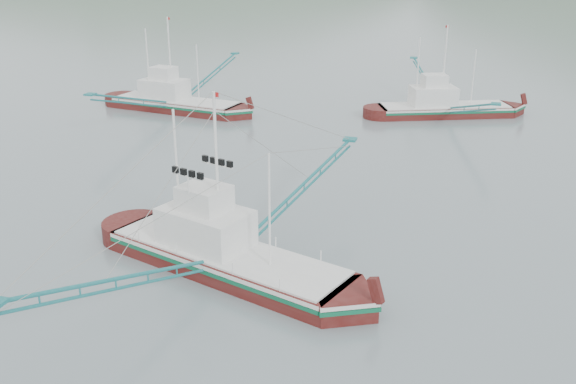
# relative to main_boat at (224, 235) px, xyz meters

# --- Properties ---
(ground) EXTENTS (1200.00, 1200.00, 0.00)m
(ground) POSITION_rel_main_boat_xyz_m (2.23, -1.23, -2.14)
(ground) COLOR slate
(ground) RESTS_ON ground
(main_boat) EXTENTS (15.34, 26.12, 10.89)m
(main_boat) POSITION_rel_main_boat_xyz_m (0.00, 0.00, 0.00)
(main_boat) COLOR #450E0B
(main_boat) RESTS_ON ground
(bg_boat_left) EXTENTS (15.31, 26.83, 10.92)m
(bg_boat_left) POSITION_rel_main_boat_xyz_m (-19.51, 33.85, -0.41)
(bg_boat_left) COLOR #450E0B
(bg_boat_left) RESTS_ON ground
(bg_boat_far) EXTENTS (14.46, 24.44, 10.33)m
(bg_boat_far) POSITION_rel_main_boat_xyz_m (9.31, 39.86, -0.07)
(bg_boat_far) COLOR #450E0B
(bg_boat_far) RESTS_ON ground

